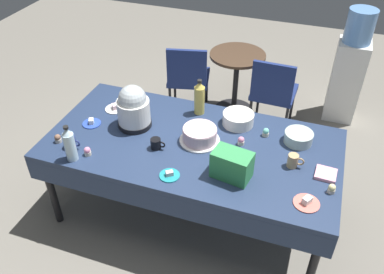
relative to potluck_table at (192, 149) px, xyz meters
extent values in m
plane|color=slate|center=(0.00, 0.00, -0.69)|extent=(9.00, 9.00, 0.00)
cube|color=navy|center=(0.00, 0.00, 0.04)|extent=(2.20, 1.10, 0.04)
cylinder|color=black|center=(-1.02, -0.47, -0.33)|extent=(0.06, 0.06, 0.71)
cylinder|color=black|center=(1.02, -0.47, -0.33)|extent=(0.06, 0.06, 0.71)
cylinder|color=black|center=(-1.02, 0.47, -0.33)|extent=(0.06, 0.06, 0.71)
cylinder|color=black|center=(1.02, 0.47, -0.33)|extent=(0.06, 0.06, 0.71)
cube|color=navy|center=(0.00, -0.55, -0.07)|extent=(2.20, 0.01, 0.18)
cube|color=navy|center=(0.00, 0.55, -0.07)|extent=(2.20, 0.01, 0.18)
cylinder|color=silver|center=(0.05, 0.03, 0.07)|extent=(0.31, 0.31, 0.01)
cylinder|color=beige|center=(0.05, 0.03, 0.12)|extent=(0.26, 0.26, 0.10)
cylinder|color=silver|center=(0.05, 0.03, 0.18)|extent=(0.25, 0.25, 0.01)
cylinder|color=black|center=(-0.50, 0.06, 0.08)|extent=(0.27, 0.27, 0.04)
cylinder|color=white|center=(-0.50, 0.06, 0.20)|extent=(0.26, 0.26, 0.19)
sphere|color=#B2BCC1|center=(-0.50, 0.06, 0.31)|extent=(0.22, 0.22, 0.22)
cylinder|color=#B2C6BC|center=(0.75, 0.27, 0.11)|extent=(0.21, 0.21, 0.09)
cylinder|color=silver|center=(0.27, 0.34, 0.11)|extent=(0.25, 0.25, 0.10)
cylinder|color=#2D4CB2|center=(-0.84, -0.04, 0.07)|extent=(0.15, 0.15, 0.01)
cube|color=white|center=(-0.84, -0.04, 0.09)|extent=(0.06, 0.06, 0.04)
cylinder|color=white|center=(-0.76, 0.21, 0.07)|extent=(0.17, 0.17, 0.01)
cube|color=beige|center=(-0.76, 0.21, 0.09)|extent=(0.07, 0.07, 0.04)
cylinder|color=teal|center=(-0.02, -0.40, 0.07)|extent=(0.14, 0.14, 0.01)
cube|color=beige|center=(-0.02, -0.40, 0.09)|extent=(0.06, 0.06, 0.03)
cylinder|color=#E07266|center=(0.89, -0.35, 0.07)|extent=(0.17, 0.17, 0.01)
cube|color=white|center=(0.89, -0.35, 0.09)|extent=(0.07, 0.07, 0.05)
cylinder|color=beige|center=(0.51, 0.26, 0.08)|extent=(0.05, 0.05, 0.03)
sphere|color=#6BC6B2|center=(0.51, 0.26, 0.11)|extent=(0.05, 0.05, 0.05)
cylinder|color=beige|center=(1.03, -0.20, 0.08)|extent=(0.05, 0.05, 0.03)
sphere|color=beige|center=(1.03, -0.20, 0.11)|extent=(0.05, 0.05, 0.05)
cylinder|color=beige|center=(-0.67, -0.39, 0.08)|extent=(0.05, 0.05, 0.03)
sphere|color=pink|center=(-0.67, -0.39, 0.11)|extent=(0.05, 0.05, 0.05)
cylinder|color=beige|center=(0.35, 0.10, 0.08)|extent=(0.05, 0.05, 0.03)
sphere|color=pink|center=(0.35, 0.10, 0.11)|extent=(0.05, 0.05, 0.05)
cylinder|color=beige|center=(-0.95, -0.33, 0.08)|extent=(0.05, 0.05, 0.03)
sphere|color=brown|center=(-0.95, -0.33, 0.11)|extent=(0.05, 0.05, 0.05)
cylinder|color=gold|center=(-0.07, 0.40, 0.18)|extent=(0.09, 0.09, 0.24)
cone|color=gold|center=(-0.07, 0.40, 0.33)|extent=(0.08, 0.08, 0.05)
cylinder|color=black|center=(-0.07, 0.40, 0.36)|extent=(0.04, 0.04, 0.02)
cylinder|color=silver|center=(-0.74, -0.46, 0.17)|extent=(0.08, 0.08, 0.22)
cone|color=silver|center=(-0.74, -0.46, 0.31)|extent=(0.07, 0.07, 0.05)
cylinder|color=black|center=(-0.74, -0.46, 0.34)|extent=(0.04, 0.04, 0.02)
cylinder|color=tan|center=(0.75, -0.02, 0.11)|extent=(0.07, 0.07, 0.10)
torus|color=tan|center=(0.80, -0.02, 0.12)|extent=(0.06, 0.01, 0.06)
cylinder|color=navy|center=(-0.83, -0.35, 0.11)|extent=(0.08, 0.08, 0.09)
torus|color=navy|center=(-0.78, -0.35, 0.11)|extent=(0.06, 0.01, 0.06)
cylinder|color=black|center=(-0.23, -0.15, 0.10)|extent=(0.08, 0.08, 0.08)
torus|color=black|center=(-0.18, -0.15, 0.11)|extent=(0.05, 0.01, 0.05)
cube|color=#338C4C|center=(0.37, -0.26, 0.16)|extent=(0.28, 0.20, 0.20)
cube|color=pink|center=(0.98, -0.04, 0.07)|extent=(0.15, 0.15, 0.02)
cube|color=navy|center=(-0.55, 1.47, -0.26)|extent=(0.53, 0.53, 0.05)
cube|color=navy|center=(-0.50, 1.28, -0.04)|extent=(0.42, 0.13, 0.40)
cylinder|color=black|center=(-0.41, 1.70, -0.49)|extent=(0.04, 0.04, 0.40)
cylinder|color=black|center=(-0.78, 1.61, -0.49)|extent=(0.04, 0.04, 0.40)
cylinder|color=black|center=(-0.32, 1.33, -0.49)|extent=(0.04, 0.04, 0.40)
cylinder|color=black|center=(-0.69, 1.24, -0.49)|extent=(0.04, 0.04, 0.40)
cube|color=navy|center=(0.40, 1.47, -0.26)|extent=(0.46, 0.46, 0.05)
cube|color=navy|center=(0.39, 1.27, -0.04)|extent=(0.42, 0.05, 0.40)
cylinder|color=black|center=(0.60, 1.65, -0.49)|extent=(0.03, 0.03, 0.40)
cylinder|color=black|center=(0.22, 1.67, -0.49)|extent=(0.03, 0.03, 0.40)
cylinder|color=black|center=(0.58, 1.28, -0.49)|extent=(0.03, 0.03, 0.40)
cylinder|color=black|center=(0.20, 1.29, -0.49)|extent=(0.03, 0.03, 0.40)
cylinder|color=#473323|center=(-0.05, 1.62, 0.02)|extent=(0.60, 0.60, 0.03)
cylinder|color=black|center=(-0.05, 1.62, -0.33)|extent=(0.06, 0.06, 0.67)
cylinder|color=black|center=(-0.05, 1.62, -0.68)|extent=(0.44, 0.44, 0.02)
cube|color=silver|center=(1.10, 1.92, -0.24)|extent=(0.32, 0.32, 0.90)
cylinder|color=#6699D8|center=(1.10, 1.92, 0.38)|extent=(0.28, 0.28, 0.34)
camera|label=1|loc=(0.79, -2.25, 1.96)|focal=37.79mm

